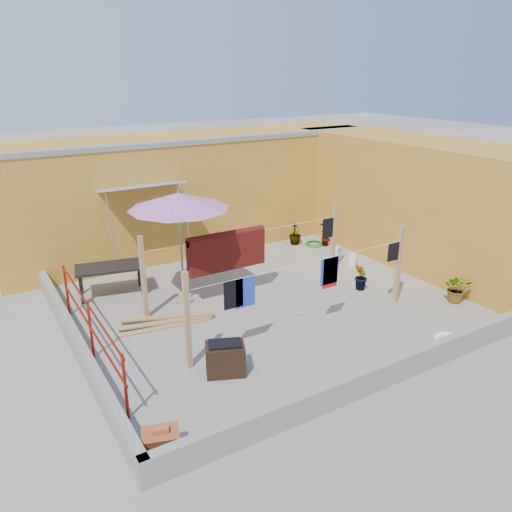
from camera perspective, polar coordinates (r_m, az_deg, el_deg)
name	(u,v)px	position (r m, az deg, el deg)	size (l,w,h in m)	color
ground	(267,304)	(11.14, 1.27, -5.53)	(80.00, 80.00, 0.00)	#9E998E
wall_back	(196,190)	(14.76, -6.92, 7.47)	(11.00, 3.27, 3.21)	#C3872A
wall_right	(435,204)	(13.94, 19.76, 5.62)	(2.40, 9.00, 3.20)	#C3872A
parapet_front	(385,374)	(8.63, 14.49, -12.95)	(8.30, 0.16, 0.44)	gray
parapet_left	(77,344)	(9.72, -19.76, -9.50)	(0.16, 7.30, 0.44)	gray
red_railing	(90,321)	(9.35, -18.48, -7.08)	(0.05, 4.20, 1.10)	#9D180F
clothesline_rig	(237,255)	(10.93, -2.16, 0.06)	(5.09, 2.35, 1.80)	tan
patio_umbrella	(179,202)	(10.59, -8.83, 6.16)	(2.16, 2.16, 2.57)	gray
outdoor_table	(110,269)	(11.84, -16.36, -1.41)	(1.64, 1.06, 0.71)	black
brick_stack	(161,443)	(7.25, -10.80, -20.24)	(0.59, 0.50, 0.43)	#9C4B24
lumber_pile	(166,322)	(10.42, -10.25, -7.42)	(2.03, 0.85, 0.12)	tan
brazier	(225,358)	(8.66, -3.53, -11.58)	(0.78, 0.66, 0.59)	black
white_basin	(448,340)	(10.32, 21.13, -8.96)	(0.54, 0.54, 0.09)	silver
water_jug_a	(337,252)	(13.97, 9.28, 0.41)	(0.23, 0.23, 0.36)	silver
water_jug_b	(352,259)	(13.54, 10.94, -0.38)	(0.23, 0.23, 0.35)	silver
green_hose	(314,244)	(14.97, 6.70, 1.41)	(0.55, 0.55, 0.08)	#1E7C1B
plant_back_a	(205,247)	(13.61, -5.84, 1.04)	(0.69, 0.60, 0.77)	#195317
plant_back_b	(295,233)	(14.91, 4.48, 2.60)	(0.37, 0.37, 0.67)	#195317
plant_right_a	(326,233)	(14.83, 8.04, 2.64)	(0.42, 0.29, 0.80)	#195317
plant_right_b	(361,277)	(11.96, 11.94, -2.36)	(0.37, 0.30, 0.67)	#195317
plant_right_c	(457,288)	(11.99, 22.03, -3.44)	(0.59, 0.51, 0.66)	#195317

